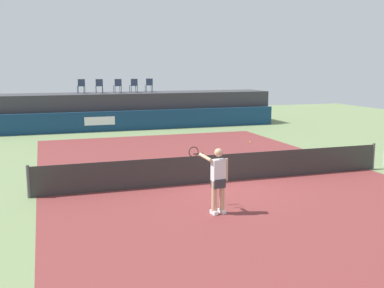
% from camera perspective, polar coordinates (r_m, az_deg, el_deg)
% --- Properties ---
extents(ground_plane, '(48.00, 48.00, 0.00)m').
position_cam_1_polar(ground_plane, '(18.36, 0.25, -2.51)').
color(ground_plane, '#6B7F51').
extents(court_inner, '(12.00, 22.00, 0.00)m').
position_cam_1_polar(court_inner, '(15.62, 3.77, -4.71)').
color(court_inner, maroon).
rests_on(court_inner, ground).
extents(sponsor_wall, '(18.00, 0.22, 1.20)m').
position_cam_1_polar(sponsor_wall, '(28.29, -6.55, 2.97)').
color(sponsor_wall, navy).
rests_on(sponsor_wall, ground).
extents(spectator_platform, '(18.00, 2.80, 2.20)m').
position_cam_1_polar(spectator_platform, '(29.99, -7.26, 4.30)').
color(spectator_platform, '#38383D').
rests_on(spectator_platform, ground).
extents(spectator_chair_far_left, '(0.47, 0.47, 0.89)m').
position_cam_1_polar(spectator_chair_far_left, '(29.61, -13.68, 7.13)').
color(spectator_chair_far_left, '#2D3D56').
rests_on(spectator_chair_far_left, spectator_platform).
extents(spectator_chair_left, '(0.47, 0.47, 0.89)m').
position_cam_1_polar(spectator_chair_left, '(29.44, -11.52, 7.19)').
color(spectator_chair_left, '#2D3D56').
rests_on(spectator_chair_left, spectator_platform).
extents(spectator_chair_center, '(0.47, 0.47, 0.89)m').
position_cam_1_polar(spectator_chair_center, '(29.44, -9.27, 7.26)').
color(spectator_chair_center, '#2D3D56').
rests_on(spectator_chair_center, spectator_platform).
extents(spectator_chair_right, '(0.47, 0.47, 0.89)m').
position_cam_1_polar(spectator_chair_right, '(29.72, -7.29, 7.33)').
color(spectator_chair_right, '#2D3D56').
rests_on(spectator_chair_right, spectator_platform).
extents(spectator_chair_far_right, '(0.45, 0.45, 0.89)m').
position_cam_1_polar(spectator_chair_far_right, '(30.27, -5.39, 7.41)').
color(spectator_chair_far_right, '#2D3D56').
rests_on(spectator_chair_far_right, spectator_platform).
extents(tennis_net, '(12.40, 0.02, 0.95)m').
position_cam_1_polar(tennis_net, '(15.51, 3.79, -3.01)').
color(tennis_net, '#2D2D2D').
rests_on(tennis_net, ground).
extents(net_post_near, '(0.10, 0.10, 1.00)m').
position_cam_1_polar(net_post_near, '(14.42, -19.77, -4.45)').
color(net_post_near, '#4C4C51').
rests_on(net_post_near, ground).
extents(net_post_far, '(0.10, 0.10, 1.00)m').
position_cam_1_polar(net_post_far, '(18.70, 21.69, -1.42)').
color(net_post_far, '#4C4C51').
rests_on(net_post_far, ground).
extents(tennis_player, '(0.81, 1.12, 1.77)m').
position_cam_1_polar(tennis_player, '(12.08, 3.21, -4.32)').
color(tennis_player, white).
rests_on(tennis_player, court_inner).
extents(tennis_ball, '(0.07, 0.07, 0.07)m').
position_cam_1_polar(tennis_ball, '(23.53, 7.26, 0.22)').
color(tennis_ball, '#D8EA33').
rests_on(tennis_ball, court_inner).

